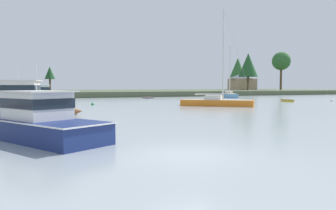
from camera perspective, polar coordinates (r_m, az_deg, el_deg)
name	(u,v)px	position (r m, az deg, el deg)	size (l,w,h in m)	color
ground_plane	(188,154)	(11.14, 3.52, -8.79)	(464.67, 464.67, 0.00)	#939EA3
far_shore_bank	(46,93)	(93.86, -21.00, 2.04)	(209.10, 55.29, 1.19)	#4C563D
cruiser_navy	(29,127)	(15.83, -23.49, -3.62)	(5.97, 8.28, 4.29)	navy
cruiser_wood	(23,108)	(28.43, -24.41, -0.41)	(10.35, 4.95, 5.11)	brown
cruiser_teal	(40,98)	(52.37, -21.94, 1.12)	(6.68, 9.35, 4.39)	#196B70
dinghy_yellow	(287,101)	(52.92, 20.53, 0.71)	(2.24, 2.93, 0.46)	gold
sailboat_skyblue	(229,96)	(68.65, 10.83, 1.51)	(5.17, 8.17, 11.40)	#669ECC
dinghy_grey	(148,98)	(62.37, -3.55, 1.28)	(1.77, 2.97, 0.50)	gray
sailboat_orange	(217,104)	(38.76, 8.71, 0.20)	(7.86, 7.36, 11.93)	orange
mooring_buoy_white	(332,101)	(55.90, 27.23, 0.65)	(0.49, 0.49, 0.54)	white
mooring_buoy_green	(93,104)	(41.45, -13.30, 0.10)	(0.40, 0.40, 0.45)	#1E8C47
shore_tree_center_left	(248,65)	(103.09, 14.11, 6.93)	(5.96, 5.96, 11.51)	brown
shore_tree_right	(238,68)	(117.70, 12.34, 6.43)	(5.95, 5.95, 11.36)	brown
shore_tree_far_right	(50,73)	(94.64, -20.35, 5.35)	(2.82, 2.82, 6.67)	brown
shore_tree_left	(281,61)	(119.45, 19.56, 7.35)	(6.36, 6.36, 13.22)	brown
cottage_eastern	(242,81)	(112.09, 13.11, 4.15)	(8.04, 7.10, 5.68)	tan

